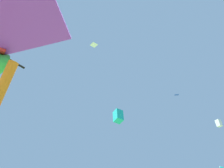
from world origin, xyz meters
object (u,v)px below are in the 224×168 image
(distant_kite_white_low_right, at_px, (219,123))
(distant_kite_blue_mid_left, at_px, (177,95))
(distant_kite_white_high_right, at_px, (94,45))
(distant_kite_teal_mid_right, at_px, (118,116))

(distant_kite_white_low_right, relative_size, distant_kite_blue_mid_left, 1.34)
(distant_kite_white_high_right, bearing_deg, distant_kite_white_low_right, 72.61)
(distant_kite_teal_mid_right, bearing_deg, distant_kite_white_low_right, 68.08)
(distant_kite_blue_mid_left, relative_size, distant_kite_teal_mid_right, 0.55)
(distant_kite_blue_mid_left, xyz_separation_m, distant_kite_white_high_right, (-2.41, -15.43, -1.24))
(distant_kite_white_low_right, xyz_separation_m, distant_kite_white_high_right, (-6.23, -19.88, 2.07))
(distant_kite_white_high_right, bearing_deg, distant_kite_teal_mid_right, 91.48)
(distant_kite_blue_mid_left, xyz_separation_m, distant_kite_teal_mid_right, (-2.52, -11.30, -6.21))
(distant_kite_white_low_right, distance_m, distant_kite_blue_mid_left, 6.73)
(distant_kite_white_low_right, relative_size, distant_kite_white_high_right, 1.43)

